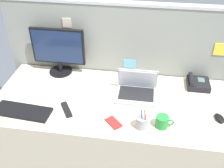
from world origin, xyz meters
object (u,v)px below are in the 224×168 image
(computer_mouse_right_hand, at_px, (220,118))
(laptop, at_px, (137,89))
(desktop_monitor, at_px, (58,50))
(cell_phone_red_case, at_px, (113,123))
(desk_phone, at_px, (197,83))
(pen_cup, at_px, (142,122))
(tv_remote, at_px, (67,109))
(keyboard_main, at_px, (23,111))
(coffee_mug, at_px, (162,122))

(computer_mouse_right_hand, bearing_deg, laptop, 141.02)
(desktop_monitor, height_order, cell_phone_red_case, desktop_monitor)
(desk_phone, bearing_deg, pen_cup, -127.92)
(cell_phone_red_case, bearing_deg, pen_cup, -47.48)
(computer_mouse_right_hand, bearing_deg, cell_phone_red_case, 171.65)
(desktop_monitor, xyz_separation_m, laptop, (0.71, -0.23, -0.18))
(cell_phone_red_case, relative_size, tv_remote, 0.76)
(desk_phone, relative_size, pen_cup, 1.02)
(keyboard_main, distance_m, coffee_mug, 1.03)
(desktop_monitor, height_order, coffee_mug, desktop_monitor)
(desktop_monitor, distance_m, desk_phone, 1.22)
(pen_cup, height_order, coffee_mug, pen_cup)
(laptop, xyz_separation_m, pen_cup, (0.06, -0.38, -0.00))
(coffee_mug, bearing_deg, tv_remote, 175.11)
(pen_cup, xyz_separation_m, coffee_mug, (0.14, 0.03, -0.00))
(desktop_monitor, bearing_deg, laptop, -17.91)
(desktop_monitor, height_order, keyboard_main, desktop_monitor)
(cell_phone_red_case, bearing_deg, coffee_mug, -40.60)
(keyboard_main, relative_size, pen_cup, 2.34)
(pen_cup, relative_size, tv_remote, 1.07)
(desktop_monitor, xyz_separation_m, cell_phone_red_case, (0.57, -0.59, -0.22))
(desk_phone, distance_m, tv_remote, 1.10)
(coffee_mug, bearing_deg, cell_phone_red_case, -176.59)
(desk_phone, xyz_separation_m, tv_remote, (-1.00, -0.47, -0.02))
(cell_phone_red_case, relative_size, coffee_mug, 1.02)
(keyboard_main, xyz_separation_m, coffee_mug, (1.02, 0.01, 0.03))
(keyboard_main, bearing_deg, computer_mouse_right_hand, 9.70)
(desk_phone, relative_size, computer_mouse_right_hand, 1.85)
(desktop_monitor, bearing_deg, pen_cup, -38.10)
(tv_remote, height_order, coffee_mug, coffee_mug)
(pen_cup, relative_size, cell_phone_red_case, 1.41)
(laptop, height_order, tv_remote, laptop)
(pen_cup, relative_size, coffee_mug, 1.43)
(desk_phone, bearing_deg, coffee_mug, -119.28)
(laptop, height_order, desk_phone, laptop)
(keyboard_main, height_order, tv_remote, keyboard_main)
(keyboard_main, height_order, pen_cup, pen_cup)
(cell_phone_red_case, bearing_deg, laptop, 25.69)
(desktop_monitor, relative_size, keyboard_main, 1.09)
(laptop, distance_m, desk_phone, 0.53)
(keyboard_main, bearing_deg, coffee_mug, 4.70)
(desktop_monitor, xyz_separation_m, coffee_mug, (0.91, -0.57, -0.18))
(desk_phone, bearing_deg, keyboard_main, -157.99)
(desk_phone, xyz_separation_m, cell_phone_red_case, (-0.63, -0.55, -0.03))
(laptop, distance_m, computer_mouse_right_hand, 0.65)
(keyboard_main, distance_m, computer_mouse_right_hand, 1.44)
(desktop_monitor, relative_size, coffee_mug, 3.66)
(keyboard_main, bearing_deg, cell_phone_red_case, 3.23)
(desktop_monitor, distance_m, tv_remote, 0.59)
(keyboard_main, distance_m, cell_phone_red_case, 0.69)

